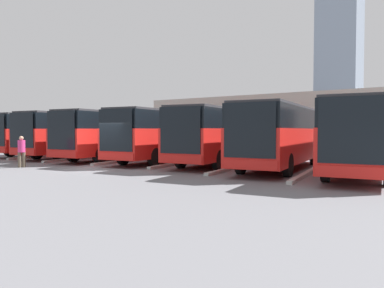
{
  "coord_description": "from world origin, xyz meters",
  "views": [
    {
      "loc": [
        -15.73,
        14.01,
        2.1
      ],
      "look_at": [
        -2.11,
        -5.47,
        1.22
      ],
      "focal_mm": 35.0,
      "sensor_mm": 36.0,
      "label": 1
    }
  ],
  "objects_px": {
    "bus_4": "(119,133)",
    "pedestrian": "(22,151)",
    "bus_6": "(54,133)",
    "bus_5": "(82,133)",
    "bus_1": "(282,134)",
    "bus_2": "(223,134)",
    "bus_0": "(361,135)",
    "bus_3": "(168,133)"
  },
  "relations": [
    {
      "from": "bus_4",
      "to": "pedestrian",
      "type": "relative_size",
      "value": 6.35
    },
    {
      "from": "bus_6",
      "to": "bus_5",
      "type": "bearing_deg",
      "value": 167.71
    },
    {
      "from": "bus_1",
      "to": "bus_5",
      "type": "height_order",
      "value": "same"
    },
    {
      "from": "bus_2",
      "to": "bus_5",
      "type": "bearing_deg",
      "value": -2.98
    },
    {
      "from": "bus_2",
      "to": "pedestrian",
      "type": "height_order",
      "value": "bus_2"
    },
    {
      "from": "bus_1",
      "to": "bus_4",
      "type": "bearing_deg",
      "value": -6.53
    },
    {
      "from": "bus_1",
      "to": "bus_5",
      "type": "relative_size",
      "value": 1.0
    },
    {
      "from": "bus_1",
      "to": "bus_4",
      "type": "distance_m",
      "value": 12.19
    },
    {
      "from": "bus_0",
      "to": "bus_1",
      "type": "distance_m",
      "value": 4.09
    },
    {
      "from": "bus_0",
      "to": "pedestrian",
      "type": "bearing_deg",
      "value": 16.08
    },
    {
      "from": "bus_4",
      "to": "bus_5",
      "type": "height_order",
      "value": "same"
    },
    {
      "from": "bus_0",
      "to": "bus_3",
      "type": "distance_m",
      "value": 12.21
    },
    {
      "from": "bus_0",
      "to": "bus_5",
      "type": "distance_m",
      "value": 20.32
    },
    {
      "from": "bus_3",
      "to": "pedestrian",
      "type": "xyz_separation_m",
      "value": [
        4.16,
        7.93,
        -0.92
      ]
    },
    {
      "from": "bus_3",
      "to": "bus_6",
      "type": "height_order",
      "value": "same"
    },
    {
      "from": "bus_2",
      "to": "bus_5",
      "type": "xyz_separation_m",
      "value": [
        12.19,
        1.0,
        0.0
      ]
    },
    {
      "from": "bus_0",
      "to": "bus_2",
      "type": "bearing_deg",
      "value": -15.6
    },
    {
      "from": "bus_1",
      "to": "bus_4",
      "type": "height_order",
      "value": "same"
    },
    {
      "from": "bus_2",
      "to": "bus_6",
      "type": "xyz_separation_m",
      "value": [
        16.25,
        0.67,
        0.0
      ]
    },
    {
      "from": "bus_6",
      "to": "bus_4",
      "type": "bearing_deg",
      "value": 170.58
    },
    {
      "from": "bus_5",
      "to": "pedestrian",
      "type": "distance_m",
      "value": 8.38
    },
    {
      "from": "bus_5",
      "to": "pedestrian",
      "type": "height_order",
      "value": "bus_5"
    },
    {
      "from": "bus_0",
      "to": "bus_5",
      "type": "relative_size",
      "value": 1.0
    },
    {
      "from": "bus_5",
      "to": "pedestrian",
      "type": "bearing_deg",
      "value": 110.75
    },
    {
      "from": "bus_0",
      "to": "bus_5",
      "type": "bearing_deg",
      "value": -8.04
    },
    {
      "from": "bus_4",
      "to": "bus_5",
      "type": "relative_size",
      "value": 1.0
    },
    {
      "from": "bus_1",
      "to": "pedestrian",
      "type": "distance_m",
      "value": 14.5
    },
    {
      "from": "bus_0",
      "to": "bus_6",
      "type": "bearing_deg",
      "value": -8.75
    },
    {
      "from": "bus_4",
      "to": "bus_5",
      "type": "distance_m",
      "value": 4.06
    },
    {
      "from": "bus_3",
      "to": "pedestrian",
      "type": "relative_size",
      "value": 6.35
    },
    {
      "from": "pedestrian",
      "to": "bus_6",
      "type": "bearing_deg",
      "value": -107.0
    },
    {
      "from": "bus_2",
      "to": "bus_3",
      "type": "height_order",
      "value": "same"
    },
    {
      "from": "bus_0",
      "to": "bus_3",
      "type": "height_order",
      "value": "same"
    },
    {
      "from": "bus_3",
      "to": "bus_2",
      "type": "bearing_deg",
      "value": 177.95
    },
    {
      "from": "bus_1",
      "to": "bus_3",
      "type": "xyz_separation_m",
      "value": [
        8.13,
        -0.28,
        0.0
      ]
    },
    {
      "from": "bus_1",
      "to": "bus_6",
      "type": "xyz_separation_m",
      "value": [
        20.32,
        -0.01,
        0.0
      ]
    },
    {
      "from": "bus_2",
      "to": "bus_4",
      "type": "relative_size",
      "value": 1.0
    },
    {
      "from": "bus_6",
      "to": "pedestrian",
      "type": "height_order",
      "value": "bus_6"
    },
    {
      "from": "bus_1",
      "to": "pedestrian",
      "type": "relative_size",
      "value": 6.35
    },
    {
      "from": "bus_3",
      "to": "bus_5",
      "type": "xyz_separation_m",
      "value": [
        8.13,
        0.6,
        0.0
      ]
    },
    {
      "from": "bus_4",
      "to": "bus_1",
      "type": "bearing_deg",
      "value": 173.47
    },
    {
      "from": "bus_6",
      "to": "bus_1",
      "type": "bearing_deg",
      "value": 172.31
    }
  ]
}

